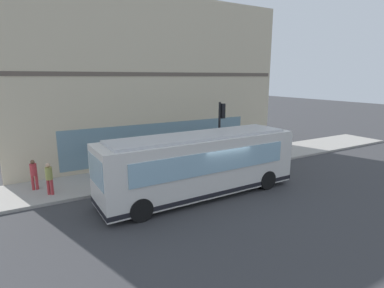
{
  "coord_description": "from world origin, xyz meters",
  "views": [
    {
      "loc": [
        -11.8,
        8.21,
        5.76
      ],
      "look_at": [
        1.75,
        0.38,
        2.27
      ],
      "focal_mm": 28.3,
      "sensor_mm": 36.0,
      "label": 1
    }
  ],
  "objects_px": {
    "fire_hydrant": "(152,163)",
    "pedestrian_by_light_pole": "(49,177)",
    "traffic_light_near_corner": "(221,122)",
    "city_bus_nearside": "(200,165)",
    "pedestrian_near_hydrant": "(34,173)",
    "pedestrian_near_building_entrance": "(263,140)"
  },
  "relations": [
    {
      "from": "traffic_light_near_corner",
      "to": "pedestrian_near_hydrant",
      "type": "bearing_deg",
      "value": 82.01
    },
    {
      "from": "traffic_light_near_corner",
      "to": "pedestrian_by_light_pole",
      "type": "height_order",
      "value": "traffic_light_near_corner"
    },
    {
      "from": "traffic_light_near_corner",
      "to": "pedestrian_by_light_pole",
      "type": "distance_m",
      "value": 10.02
    },
    {
      "from": "pedestrian_by_light_pole",
      "to": "city_bus_nearside",
      "type": "bearing_deg",
      "value": -117.33
    },
    {
      "from": "traffic_light_near_corner",
      "to": "pedestrian_near_building_entrance",
      "type": "relative_size",
      "value": 2.38
    },
    {
      "from": "pedestrian_near_hydrant",
      "to": "city_bus_nearside",
      "type": "bearing_deg",
      "value": -122.17
    },
    {
      "from": "city_bus_nearside",
      "to": "traffic_light_near_corner",
      "type": "xyz_separation_m",
      "value": [
        2.99,
        -3.34,
        1.46
      ]
    },
    {
      "from": "fire_hydrant",
      "to": "pedestrian_by_light_pole",
      "type": "xyz_separation_m",
      "value": [
        -1.47,
        5.9,
        0.54
      ]
    },
    {
      "from": "pedestrian_near_hydrant",
      "to": "pedestrian_by_light_pole",
      "type": "bearing_deg",
      "value": -151.32
    },
    {
      "from": "traffic_light_near_corner",
      "to": "fire_hydrant",
      "type": "height_order",
      "value": "traffic_light_near_corner"
    },
    {
      "from": "pedestrian_near_hydrant",
      "to": "fire_hydrant",
      "type": "bearing_deg",
      "value": -86.83
    },
    {
      "from": "traffic_light_near_corner",
      "to": "pedestrian_near_building_entrance",
      "type": "height_order",
      "value": "traffic_light_near_corner"
    },
    {
      "from": "city_bus_nearside",
      "to": "traffic_light_near_corner",
      "type": "relative_size",
      "value": 2.45
    },
    {
      "from": "fire_hydrant",
      "to": "pedestrian_near_hydrant",
      "type": "relative_size",
      "value": 0.47
    },
    {
      "from": "city_bus_nearside",
      "to": "pedestrian_by_light_pole",
      "type": "distance_m",
      "value": 7.31
    },
    {
      "from": "city_bus_nearside",
      "to": "fire_hydrant",
      "type": "height_order",
      "value": "city_bus_nearside"
    },
    {
      "from": "pedestrian_near_building_entrance",
      "to": "traffic_light_near_corner",
      "type": "bearing_deg",
      "value": 104.96
    },
    {
      "from": "city_bus_nearside",
      "to": "pedestrian_near_building_entrance",
      "type": "distance_m",
      "value": 9.21
    },
    {
      "from": "pedestrian_near_hydrant",
      "to": "pedestrian_near_building_entrance",
      "type": "height_order",
      "value": "pedestrian_near_building_entrance"
    },
    {
      "from": "city_bus_nearside",
      "to": "pedestrian_near_building_entrance",
      "type": "bearing_deg",
      "value": -62.3
    },
    {
      "from": "fire_hydrant",
      "to": "pedestrian_by_light_pole",
      "type": "bearing_deg",
      "value": 103.98
    },
    {
      "from": "pedestrian_by_light_pole",
      "to": "pedestrian_near_building_entrance",
      "type": "bearing_deg",
      "value": -86.37
    }
  ]
}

